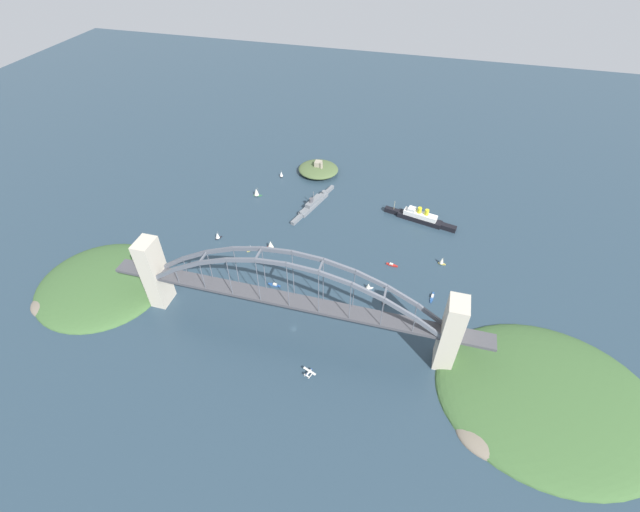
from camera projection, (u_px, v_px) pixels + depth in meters
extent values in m
plane|color=#283D4C|center=(294.00, 328.00, 341.81)|extent=(1400.00, 1400.00, 0.00)
cube|color=beige|center=(154.00, 273.00, 342.60)|extent=(13.31, 18.56, 64.47)
cube|color=beige|center=(450.00, 334.00, 297.69)|extent=(13.31, 18.56, 64.47)
cube|color=#47474C|center=(292.00, 301.00, 319.71)|extent=(217.40, 13.59, 2.40)
cube|color=#47474C|center=(134.00, 268.00, 345.79)|extent=(24.00, 13.59, 2.40)
cube|color=#47474C|center=(478.00, 339.00, 293.62)|extent=(24.00, 13.59, 2.40)
cube|color=slate|center=(164.00, 274.00, 329.77)|extent=(24.22, 1.80, 18.10)
cube|color=slate|center=(187.00, 266.00, 316.16)|extent=(23.92, 1.80, 14.85)
cube|color=slate|center=(212.00, 261.00, 304.87)|extent=(23.55, 1.80, 11.58)
cube|color=slate|center=(240.00, 260.00, 295.89)|extent=(23.12, 1.80, 8.27)
cube|color=slate|center=(270.00, 262.00, 289.21)|extent=(22.65, 1.80, 4.91)
cube|color=slate|center=(302.00, 268.00, 284.85)|extent=(22.65, 1.80, 4.91)
cube|color=slate|center=(335.00, 278.00, 282.80)|extent=(23.12, 1.80, 8.27)
cube|color=slate|center=(368.00, 292.00, 283.06)|extent=(23.55, 1.80, 11.58)
cube|color=slate|center=(400.00, 309.00, 285.63)|extent=(23.92, 1.80, 14.85)
cube|color=slate|center=(430.00, 329.00, 290.51)|extent=(24.22, 1.80, 18.10)
cube|color=slate|center=(172.00, 263.00, 338.50)|extent=(24.22, 1.80, 18.10)
cube|color=slate|center=(195.00, 255.00, 324.90)|extent=(23.92, 1.80, 14.85)
cube|color=slate|center=(220.00, 250.00, 313.61)|extent=(23.55, 1.80, 11.58)
cube|color=slate|center=(247.00, 249.00, 304.62)|extent=(23.12, 1.80, 8.27)
cube|color=slate|center=(277.00, 251.00, 297.95)|extent=(22.65, 1.80, 4.91)
cube|color=slate|center=(307.00, 256.00, 293.59)|extent=(22.65, 1.80, 4.91)
cube|color=slate|center=(339.00, 266.00, 291.54)|extent=(23.12, 1.80, 8.27)
cube|color=slate|center=(371.00, 279.00, 291.80)|extent=(23.55, 1.80, 11.58)
cube|color=slate|center=(402.00, 296.00, 294.37)|extent=(23.92, 1.80, 14.85)
cube|color=slate|center=(432.00, 315.00, 299.25)|extent=(24.22, 1.80, 18.10)
cube|color=slate|center=(158.00, 273.00, 341.51)|extent=(1.40, 12.23, 1.40)
cube|color=slate|center=(203.00, 257.00, 314.31)|extent=(1.40, 12.23, 1.40)
cube|color=slate|center=(258.00, 254.00, 296.34)|extent=(1.40, 12.23, 1.40)
cube|color=slate|center=(321.00, 266.00, 287.62)|extent=(1.40, 12.23, 1.40)
cube|color=slate|center=(385.00, 293.00, 288.14)|extent=(1.40, 12.23, 1.40)
cube|color=slate|center=(445.00, 332.00, 297.90)|extent=(1.40, 12.23, 1.40)
cylinder|color=slate|center=(177.00, 276.00, 327.18)|extent=(0.56, 0.56, 14.27)
cylinder|color=slate|center=(185.00, 265.00, 335.92)|extent=(0.56, 0.56, 14.27)
cylinder|color=slate|center=(202.00, 276.00, 318.78)|extent=(0.56, 0.56, 26.30)
cylinder|color=slate|center=(210.00, 265.00, 327.51)|extent=(0.56, 0.56, 26.30)
cylinder|color=slate|center=(229.00, 277.00, 311.53)|extent=(0.56, 0.56, 34.89)
cylinder|color=slate|center=(236.00, 266.00, 320.26)|extent=(0.56, 0.56, 34.89)
cylinder|color=slate|center=(258.00, 281.00, 305.43)|extent=(0.56, 0.56, 40.05)
cylinder|color=slate|center=(264.00, 269.00, 314.17)|extent=(0.56, 0.56, 40.05)
cylinder|color=slate|center=(288.00, 286.00, 300.49)|extent=(0.56, 0.56, 41.77)
cylinder|color=slate|center=(293.00, 274.00, 309.23)|extent=(0.56, 0.56, 41.77)
cylinder|color=slate|center=(319.00, 293.00, 296.71)|extent=(0.56, 0.56, 40.05)
cylinder|color=slate|center=(323.00, 281.00, 305.45)|extent=(0.56, 0.56, 40.05)
cylinder|color=slate|center=(350.00, 302.00, 294.08)|extent=(0.56, 0.56, 34.89)
cylinder|color=slate|center=(354.00, 289.00, 302.82)|extent=(0.56, 0.56, 34.89)
cylinder|color=slate|center=(382.00, 312.00, 292.61)|extent=(0.56, 0.56, 26.30)
cylinder|color=slate|center=(385.00, 300.00, 301.35)|extent=(0.56, 0.56, 26.30)
cylinder|color=slate|center=(414.00, 325.00, 292.29)|extent=(0.56, 0.56, 14.27)
cylinder|color=slate|center=(416.00, 312.00, 301.03)|extent=(0.56, 0.56, 14.27)
ellipsoid|color=#3D6033|center=(103.00, 285.00, 377.45)|extent=(111.87, 109.21, 16.21)
ellipsoid|color=#756B5B|center=(54.00, 304.00, 360.89)|extent=(39.16, 32.76, 8.91)
ellipsoid|color=#3D6033|center=(548.00, 399.00, 296.29)|extent=(153.05, 129.61, 18.07)
ellipsoid|color=#756B5B|center=(497.00, 435.00, 277.54)|extent=(53.57, 38.88, 9.94)
cube|color=black|center=(420.00, 219.00, 443.88)|extent=(46.66, 19.69, 5.04)
cube|color=black|center=(392.00, 211.00, 454.61)|extent=(16.02, 8.58, 5.04)
cube|color=black|center=(449.00, 228.00, 433.15)|extent=(16.26, 9.60, 5.04)
cube|color=white|center=(420.00, 215.00, 440.49)|extent=(35.21, 15.70, 5.05)
cube|color=white|center=(412.00, 209.00, 441.04)|extent=(8.97, 8.68, 3.20)
cylinder|color=yellow|center=(420.00, 210.00, 437.37)|extent=(4.29, 4.29, 6.03)
cylinder|color=yellow|center=(427.00, 212.00, 434.66)|extent=(4.29, 4.29, 6.03)
cylinder|color=tan|center=(394.00, 205.00, 448.89)|extent=(0.50, 0.50, 10.00)
cube|color=slate|center=(314.00, 204.00, 464.27)|extent=(21.41, 48.74, 3.85)
cube|color=slate|center=(329.00, 190.00, 484.60)|extent=(8.00, 16.51, 3.85)
cube|color=slate|center=(297.00, 220.00, 443.93)|extent=(8.66, 16.71, 3.85)
cube|color=slate|center=(314.00, 201.00, 461.64)|extent=(12.92, 25.04, 3.96)
cylinder|color=slate|center=(324.00, 192.00, 476.21)|extent=(5.40, 5.40, 2.20)
cylinder|color=slate|center=(302.00, 212.00, 448.26)|extent=(5.40, 5.40, 2.20)
cylinder|color=slate|center=(314.00, 196.00, 456.95)|extent=(0.60, 0.60, 10.00)
cylinder|color=#4C4C51|center=(311.00, 200.00, 455.79)|extent=(4.24, 4.24, 4.40)
ellipsoid|color=#4C6038|center=(318.00, 169.00, 512.57)|extent=(47.61, 44.79, 9.33)
cube|color=#9E937F|center=(318.00, 164.00, 508.07)|extent=(8.00, 8.00, 7.79)
cylinder|color=gray|center=(321.00, 166.00, 504.43)|extent=(3.60, 3.60, 8.57)
cylinder|color=#B7B7B2|center=(307.00, 373.00, 311.19)|extent=(3.01, 6.17, 0.90)
cylinder|color=#B7B7B2|center=(311.00, 375.00, 309.76)|extent=(3.01, 6.17, 0.90)
cylinder|color=navy|center=(307.00, 372.00, 310.46)|extent=(0.14, 0.14, 1.26)
cylinder|color=navy|center=(311.00, 374.00, 309.04)|extent=(0.14, 0.14, 1.26)
ellipsoid|color=silver|center=(309.00, 372.00, 308.91)|extent=(3.61, 7.00, 1.26)
cylinder|color=navy|center=(311.00, 369.00, 310.80)|extent=(1.40, 1.16, 1.19)
cube|color=silver|center=(310.00, 371.00, 309.07)|extent=(10.56, 5.29, 0.20)
cube|color=silver|center=(306.00, 375.00, 306.97)|extent=(4.17, 2.43, 0.12)
cube|color=navy|center=(306.00, 374.00, 306.13)|extent=(0.49, 1.07, 1.50)
cube|color=#234C8C|center=(432.00, 298.00, 365.60)|extent=(3.28, 7.92, 0.92)
cube|color=#234C8C|center=(431.00, 302.00, 362.08)|extent=(1.61, 2.70, 0.92)
cube|color=#234C8C|center=(433.00, 293.00, 369.12)|extent=(1.87, 2.73, 0.92)
cube|color=beige|center=(433.00, 296.00, 365.53)|extent=(2.35, 4.05, 1.24)
cube|color=#B2231E|center=(272.00, 248.00, 412.68)|extent=(6.76, 3.56, 1.00)
cube|color=#B2231E|center=(276.00, 250.00, 411.32)|extent=(2.30, 1.47, 1.00)
cube|color=#B2231E|center=(268.00, 247.00, 414.04)|extent=(2.34, 1.69, 1.00)
cylinder|color=tan|center=(272.00, 245.00, 409.09)|extent=(0.16, 0.16, 9.19)
cone|color=silver|center=(270.00, 244.00, 409.99)|extent=(6.84, 6.84, 7.35)
cube|color=gold|center=(442.00, 264.00, 396.63)|extent=(4.38, 2.36, 1.04)
cube|color=gold|center=(445.00, 265.00, 395.86)|extent=(1.48, 1.01, 1.04)
cube|color=gold|center=(439.00, 263.00, 397.39)|extent=(1.50, 1.18, 1.04)
cylinder|color=tan|center=(443.00, 261.00, 393.67)|extent=(0.16, 0.16, 7.49)
cone|color=silver|center=(442.00, 260.00, 394.25)|extent=(4.25, 4.25, 5.99)
cube|color=black|center=(282.00, 176.00, 508.87)|extent=(2.92, 4.55, 1.00)
cube|color=black|center=(282.00, 175.00, 510.94)|extent=(1.19, 1.57, 1.00)
cube|color=black|center=(281.00, 177.00, 506.80)|extent=(1.35, 1.62, 1.00)
cylinder|color=tan|center=(281.00, 173.00, 506.23)|extent=(0.16, 0.16, 7.61)
cone|color=white|center=(281.00, 174.00, 505.58)|extent=(4.70, 4.70, 6.09)
cube|color=#B2231E|center=(392.00, 265.00, 395.25)|extent=(6.79, 3.45, 1.26)
cube|color=#B2231E|center=(397.00, 266.00, 393.94)|extent=(2.35, 1.68, 1.26)
cube|color=#B2231E|center=(388.00, 264.00, 396.56)|extent=(2.39, 1.95, 1.26)
cube|color=beige|center=(391.00, 264.00, 394.74)|extent=(3.51, 2.46, 0.98)
cube|color=black|center=(385.00, 303.00, 361.19)|extent=(3.98, 3.25, 0.97)
cube|color=black|center=(388.00, 302.00, 361.74)|extent=(1.42, 1.22, 0.97)
cube|color=black|center=(383.00, 303.00, 360.63)|extent=(1.49, 1.33, 0.97)
cylinder|color=tan|center=(386.00, 300.00, 358.95)|extent=(0.16, 0.16, 5.88)
cone|color=silver|center=(385.00, 301.00, 358.91)|extent=(4.83, 4.83, 4.70)
cube|color=#2D6B3D|center=(258.00, 195.00, 479.29)|extent=(6.40, 4.01, 0.74)
cube|color=#2D6B3D|center=(261.00, 195.00, 479.37)|extent=(2.21, 1.60, 0.74)
cube|color=#2D6B3D|center=(254.00, 196.00, 479.21)|extent=(2.28, 1.81, 0.74)
cylinder|color=tan|center=(258.00, 191.00, 475.57)|extent=(0.16, 0.16, 10.36)
cone|color=silver|center=(256.00, 192.00, 475.88)|extent=(6.81, 6.81, 8.29)
cube|color=gold|center=(250.00, 250.00, 410.58)|extent=(4.01, 4.30, 1.05)
cube|color=gold|center=(248.00, 251.00, 409.39)|extent=(1.48, 1.55, 1.05)
cube|color=gold|center=(253.00, 249.00, 411.76)|extent=(1.59, 1.65, 1.05)
cylinder|color=tan|center=(250.00, 248.00, 408.02)|extent=(0.16, 0.16, 6.11)
cone|color=white|center=(251.00, 247.00, 408.75)|extent=(5.51, 5.51, 4.89)
cube|color=black|center=(219.00, 238.00, 424.34)|extent=(3.97, 4.73, 1.03)
cube|color=black|center=(221.00, 237.00, 425.80)|extent=(1.51, 1.70, 1.03)
cube|color=black|center=(216.00, 239.00, 422.89)|extent=(1.66, 1.79, 1.03)
cylinder|color=tan|center=(218.00, 234.00, 421.73)|extent=(0.16, 0.16, 7.29)
cone|color=white|center=(217.00, 235.00, 421.34)|extent=(5.56, 5.56, 5.83)
cube|color=#234C8C|center=(274.00, 285.00, 376.61)|extent=(7.00, 3.18, 0.95)
cube|color=#234C8C|center=(269.00, 284.00, 377.72)|extent=(2.37, 1.65, 0.95)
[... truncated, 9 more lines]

